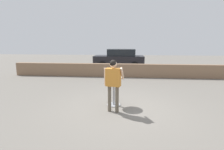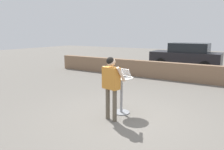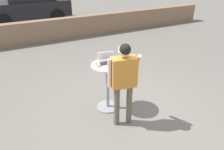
{
  "view_description": "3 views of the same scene",
  "coord_description": "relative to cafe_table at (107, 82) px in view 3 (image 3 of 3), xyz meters",
  "views": [
    {
      "loc": [
        0.23,
        -5.44,
        2.16
      ],
      "look_at": [
        -0.32,
        0.22,
        1.09
      ],
      "focal_mm": 28.0,
      "sensor_mm": 36.0,
      "label": 1
    },
    {
      "loc": [
        2.59,
        -4.77,
        2.22
      ],
      "look_at": [
        -0.42,
        0.09,
        1.12
      ],
      "focal_mm": 35.0,
      "sensor_mm": 36.0,
      "label": 2
    },
    {
      "loc": [
        -1.95,
        -3.17,
        2.82
      ],
      "look_at": [
        -0.32,
        0.05,
        0.94
      ],
      "focal_mm": 35.0,
      "sensor_mm": 36.0,
      "label": 3
    }
  ],
  "objects": [
    {
      "name": "laptop",
      "position": [
        0.01,
        0.07,
        0.44
      ],
      "size": [
        0.38,
        0.38,
        0.22
      ],
      "color": "silver",
      "rests_on": "cafe_table"
    },
    {
      "name": "parked_car_near_street",
      "position": [
        -0.28,
        8.59,
        0.21
      ],
      "size": [
        4.07,
        1.85,
        1.63
      ],
      "color": "black",
      "rests_on": "ground_plane"
    },
    {
      "name": "ground_plane",
      "position": [
        0.27,
        -0.35,
        -0.63
      ],
      "size": [
        50.0,
        50.0,
        0.0
      ],
      "primitive_type": "plane",
      "color": "slate"
    },
    {
      "name": "coffee_mug",
      "position": [
        -0.23,
        -0.0,
        0.44
      ],
      "size": [
        0.11,
        0.08,
        0.1
      ],
      "color": "white",
      "rests_on": "cafe_table"
    },
    {
      "name": "pavement_kerb",
      "position": [
        0.27,
        5.13,
        -0.21
      ],
      "size": [
        14.39,
        0.35,
        0.83
      ],
      "color": "#84664C",
      "rests_on": "ground_plane"
    },
    {
      "name": "standing_person",
      "position": [
        0.03,
        -0.59,
        0.42
      ],
      "size": [
        0.62,
        0.34,
        1.64
      ],
      "color": "brown",
      "rests_on": "ground_plane"
    },
    {
      "name": "cafe_table",
      "position": [
        0.0,
        0.0,
        0.0
      ],
      "size": [
        0.65,
        0.65,
        1.02
      ],
      "color": "gray",
      "rests_on": "ground_plane"
    }
  ]
}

